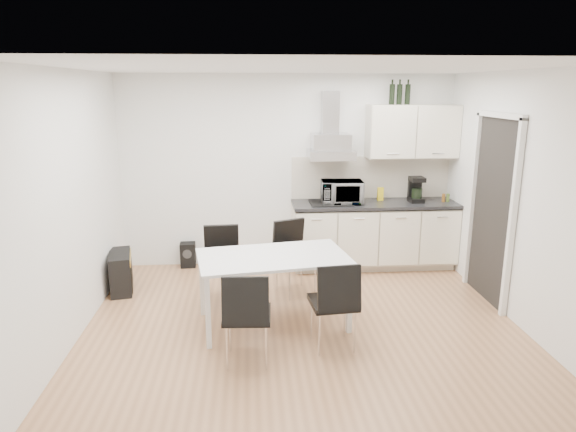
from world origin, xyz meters
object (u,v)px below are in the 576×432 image
chair_near_right (333,303)px  guitar_amp (121,272)px  chair_far_left (222,266)px  chair_near_left (247,316)px  chair_far_right (296,259)px  kitchenette (377,208)px  dining_table (273,262)px  floor_speaker (188,255)px

chair_near_right → guitar_amp: 2.83m
chair_far_left → guitar_amp: size_ratio=1.43×
chair_near_left → guitar_amp: (-1.54, 1.77, -0.20)m
chair_near_right → chair_far_right: bearing=94.3°
chair_near_left → chair_near_right: (0.81, 0.21, 0.00)m
kitchenette → chair_near_right: bearing=-113.1°
dining_table → chair_far_right: (0.31, 0.79, -0.24)m
chair_far_left → kitchenette: bearing=-155.2°
floor_speaker → chair_near_right: bearing=-58.1°
chair_far_right → chair_near_right: 1.34m
kitchenette → chair_far_right: 1.53m
dining_table → kitchenette: bearing=39.4°
chair_far_right → chair_near_left: 1.64m
dining_table → chair_far_left: bearing=124.1°
dining_table → guitar_amp: 2.12m
dining_table → chair_far_right: size_ratio=1.85×
chair_far_right → chair_near_left: (-0.58, -1.54, 0.00)m
kitchenette → guitar_amp: 3.41m
chair_near_right → floor_speaker: 2.90m
dining_table → guitar_amp: (-1.81, 1.03, -0.43)m
chair_far_left → chair_near_right: size_ratio=1.00×
guitar_amp → chair_near_left: bearing=-60.8°
chair_near_left → dining_table: bearing=73.2°
floor_speaker → chair_near_left: bearing=-74.9°
chair_near_right → guitar_amp: chair_near_right is taller
chair_near_left → kitchenette: bearing=56.9°
chair_far_left → chair_near_left: same height
kitchenette → chair_near_left: bearing=-125.9°
chair_far_right → guitar_amp: size_ratio=1.43×
dining_table → chair_near_right: 0.80m
chair_near_right → guitar_amp: (-2.35, 1.56, -0.20)m
chair_near_left → chair_near_right: 0.84m
kitchenette → chair_near_left: size_ratio=2.86×
chair_near_left → guitar_amp: size_ratio=1.43×
dining_table → chair_far_right: bearing=59.5°
dining_table → chair_near_right: bearing=-53.7°
dining_table → floor_speaker: dining_table is taller
kitchenette → guitar_amp: (-3.30, -0.65, -0.59)m
chair_far_right → chair_near_right: size_ratio=1.00×
floor_speaker → chair_far_right: bearing=-39.6°
chair_far_right → guitar_amp: chair_far_right is taller
kitchenette → dining_table: bearing=-131.6°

